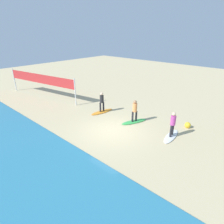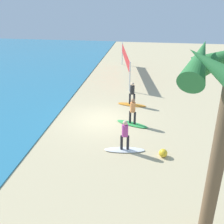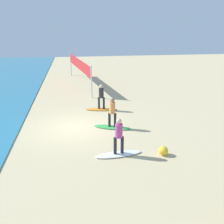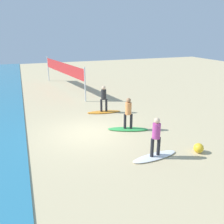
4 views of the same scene
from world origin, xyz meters
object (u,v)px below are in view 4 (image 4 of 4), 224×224
object	(u,v)px
surfer_orange	(104,97)
volleyball_net	(63,69)
surfboard_white	(155,156)
surfer_white	(156,134)
surfboard_orange	(104,112)
surfboard_green	(128,129)
beach_ball	(199,148)
surfer_green	(128,111)

from	to	relation	value
surfer_orange	volleyball_net	size ratio (longest dim) A/B	0.18
surfboard_white	surfer_orange	bearing A→B (deg)	-95.92
surfer_white	surfer_orange	bearing A→B (deg)	0.92
surfboard_orange	volleyball_net	bearing A→B (deg)	-70.69
surfboard_white	volleyball_net	size ratio (longest dim) A/B	0.23
surfboard_green	beach_ball	size ratio (longest dim) A/B	4.98
surfer_green	volleyball_net	distance (m)	10.60
surfboard_white	surfer_orange	xyz separation A→B (m)	(6.16, 0.10, 0.99)
surfboard_white	surfer_green	distance (m)	3.20
volleyball_net	surfboard_orange	bearing A→B (deg)	-170.58
surfboard_white	volleyball_net	world-z (taller)	volleyball_net
surfboard_orange	surfer_orange	xyz separation A→B (m)	(-0.00, 0.00, 0.99)
surfer_green	beach_ball	xyz separation A→B (m)	(-3.32, -1.78, -0.83)
volleyball_net	surfboard_white	bearing A→B (deg)	-174.43
surfboard_green	surfboard_orange	distance (m)	3.13
surfboard_green	beach_ball	distance (m)	3.78
surfer_green	surfboard_green	bearing A→B (deg)	-90.00
surfboard_orange	surfboard_green	bearing A→B (deg)	104.75
surfboard_orange	volleyball_net	xyz separation A→B (m)	(7.35, 1.22, 1.74)
surfer_white	surfboard_orange	world-z (taller)	surfer_white
surfer_green	volleyball_net	bearing A→B (deg)	8.07
surfboard_orange	beach_ball	bearing A→B (deg)	117.54
surfboard_white	surfer_white	bearing A→B (deg)	-6.84
surfer_green	surfboard_orange	world-z (taller)	surfer_green
surfer_white	surfboard_green	size ratio (longest dim) A/B	0.78
surfboard_white	beach_ball	size ratio (longest dim) A/B	4.98
surfer_green	surfboard_orange	size ratio (longest dim) A/B	0.78
surfboard_green	surfer_orange	bearing A→B (deg)	-63.24
beach_ball	surfboard_green	bearing A→B (deg)	28.24
surfboard_white	surfboard_orange	size ratio (longest dim) A/B	1.00
surfboard_green	surfboard_orange	xyz separation A→B (m)	(3.12, 0.26, 0.00)
surfboard_green	volleyball_net	xyz separation A→B (m)	(10.47, 1.48, 1.74)
surfer_green	beach_ball	bearing A→B (deg)	-151.76
surfer_white	volleyball_net	world-z (taller)	volleyball_net
beach_ball	surfboard_white	bearing A→B (deg)	81.79
surfboard_green	beach_ball	world-z (taller)	beach_ball
surfer_white	surfer_orange	xyz separation A→B (m)	(6.16, 0.10, 0.00)
beach_ball	surfer_orange	bearing A→B (deg)	17.64
surfer_white	surfboard_green	distance (m)	3.20
surfboard_green	surfer_green	distance (m)	0.99
surfer_green	surfer_white	bearing A→B (deg)	176.87
surfboard_orange	beach_ball	distance (m)	6.76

